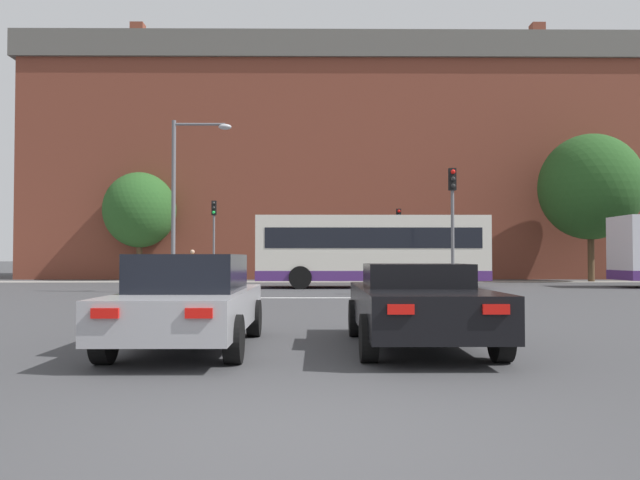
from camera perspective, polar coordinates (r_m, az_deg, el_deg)
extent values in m
plane|color=#3D3D3F|center=(5.02, -2.65, -17.59)|extent=(400.00, 400.00, 0.00)
cube|color=silver|center=(21.27, -0.96, -5.30)|extent=(7.81, 0.30, 0.01)
cube|color=gray|center=(35.20, -0.77, -3.83)|extent=(68.67, 2.50, 0.01)
cube|color=brown|center=(44.91, 2.07, 5.54)|extent=(41.28, 11.78, 13.91)
cube|color=#5B5954|center=(46.52, 2.06, 15.13)|extent=(42.11, 12.25, 1.71)
cube|color=brown|center=(47.45, -16.32, 17.26)|extent=(0.90, 0.90, 2.08)
cube|color=brown|center=(48.37, 1.71, 16.82)|extent=(0.90, 0.90, 2.08)
cube|color=brown|center=(48.21, 19.25, 16.97)|extent=(0.90, 0.90, 2.08)
cube|color=#9E9EA3|center=(9.74, -11.78, -6.19)|extent=(1.77, 4.50, 0.55)
cube|color=black|center=(9.66, -11.81, -2.94)|extent=(1.51, 2.03, 0.55)
cylinder|color=black|center=(11.30, -14.63, -6.94)|extent=(0.22, 0.64, 0.64)
cylinder|color=black|center=(11.02, -6.05, -7.12)|extent=(0.22, 0.64, 0.64)
cylinder|color=black|center=(8.64, -19.14, -8.58)|extent=(0.22, 0.64, 0.64)
cylinder|color=black|center=(8.27, -7.88, -8.97)|extent=(0.22, 0.64, 0.64)
cube|color=red|center=(7.68, -19.07, -6.35)|extent=(0.32, 0.05, 0.12)
cube|color=red|center=(7.41, -11.02, -6.58)|extent=(0.32, 0.05, 0.12)
cube|color=black|center=(9.73, 8.95, -6.08)|extent=(1.83, 4.35, 0.60)
cube|color=black|center=(9.81, 8.83, -3.23)|extent=(1.57, 1.31, 0.36)
cylinder|color=black|center=(11.00, 3.27, -7.14)|extent=(0.22, 0.64, 0.64)
cylinder|color=black|center=(11.24, 12.26, -6.98)|extent=(0.22, 0.64, 0.64)
cylinder|color=black|center=(8.32, 4.47, -8.93)|extent=(0.22, 0.64, 0.64)
cylinder|color=black|center=(8.65, 16.23, -8.60)|extent=(0.22, 0.64, 0.64)
cube|color=red|center=(7.47, 7.39, -6.31)|extent=(0.32, 0.05, 0.12)
cube|color=red|center=(7.71, 15.79, -6.12)|extent=(0.32, 0.05, 0.12)
cube|color=silver|center=(28.34, 4.69, -0.76)|extent=(10.27, 2.55, 2.87)
cube|color=#4C2870|center=(28.35, 4.70, -3.22)|extent=(10.29, 2.57, 0.44)
cube|color=black|center=(28.35, 4.69, 0.12)|extent=(9.45, 2.58, 0.90)
cylinder|color=black|center=(30.01, 10.56, -3.24)|extent=(1.00, 0.28, 1.00)
cylinder|color=black|center=(27.61, 11.53, -3.38)|extent=(1.00, 0.28, 1.00)
cylinder|color=black|center=(29.46, -1.71, -3.30)|extent=(1.00, 0.28, 1.00)
cylinder|color=black|center=(27.02, -1.82, -3.46)|extent=(1.00, 0.28, 1.00)
cylinder|color=slate|center=(34.98, 7.21, -1.14)|extent=(0.12, 0.12, 3.29)
cube|color=black|center=(35.05, 7.20, 2.20)|extent=(0.26, 0.20, 0.80)
sphere|color=red|center=(34.94, 7.23, 2.63)|extent=(0.17, 0.17, 0.17)
sphere|color=black|center=(34.92, 7.23, 2.21)|extent=(0.17, 0.17, 0.17)
sphere|color=black|center=(34.91, 7.23, 1.79)|extent=(0.17, 0.17, 0.17)
cylinder|color=slate|center=(22.94, 12.04, -0.26)|extent=(0.12, 0.12, 3.80)
cube|color=black|center=(23.11, 12.00, 5.45)|extent=(0.26, 0.20, 0.80)
sphere|color=red|center=(23.02, 12.07, 6.12)|extent=(0.17, 0.17, 0.17)
sphere|color=black|center=(22.98, 12.07, 5.49)|extent=(0.17, 0.17, 0.17)
sphere|color=black|center=(22.95, 12.08, 4.85)|extent=(0.17, 0.17, 0.17)
cylinder|color=slate|center=(34.97, -9.68, -0.78)|extent=(0.12, 0.12, 3.72)
cube|color=black|center=(35.08, -9.67, 2.91)|extent=(0.26, 0.20, 0.80)
sphere|color=black|center=(34.97, -9.70, 3.34)|extent=(0.17, 0.17, 0.17)
sphere|color=black|center=(34.95, -9.70, 2.93)|extent=(0.17, 0.17, 0.17)
sphere|color=#1ED14C|center=(34.93, -9.70, 2.51)|extent=(0.17, 0.17, 0.17)
cylinder|color=slate|center=(24.87, -13.25, 3.01)|extent=(0.16, 0.16, 6.72)
cylinder|color=slate|center=(25.13, -10.96, 10.35)|extent=(1.99, 0.10, 0.10)
ellipsoid|color=#B2B2B7|center=(24.95, -8.68, 10.19)|extent=(0.50, 0.36, 0.22)
cylinder|color=#333851|center=(36.33, 8.61, -3.06)|extent=(0.13, 0.13, 0.87)
cylinder|color=#333851|center=(36.18, 8.49, -3.06)|extent=(0.13, 0.13, 0.87)
cube|color=navy|center=(36.24, 8.55, -1.82)|extent=(0.41, 0.45, 0.69)
sphere|color=tan|center=(36.24, 8.54, -1.07)|extent=(0.26, 0.26, 0.26)
cylinder|color=#333851|center=(36.04, 13.38, -3.04)|extent=(0.13, 0.13, 0.88)
cylinder|color=#333851|center=(35.99, 13.12, -3.04)|extent=(0.13, 0.13, 0.88)
cube|color=olive|center=(36.00, 13.24, -1.78)|extent=(0.41, 0.24, 0.70)
sphere|color=tan|center=(36.00, 13.24, -1.01)|extent=(0.26, 0.26, 0.26)
cylinder|color=#333851|center=(36.72, -11.71, -3.03)|extent=(0.13, 0.13, 0.87)
cylinder|color=#333851|center=(36.61, -11.49, -3.03)|extent=(0.13, 0.13, 0.87)
cube|color=olive|center=(36.65, -11.59, -1.81)|extent=(0.46, 0.37, 0.69)
sphere|color=tan|center=(36.65, -11.59, -1.07)|extent=(0.26, 0.26, 0.26)
cylinder|color=#4C3823|center=(38.63, 23.54, -1.31)|extent=(0.36, 0.36, 2.96)
ellipsoid|color=#234C1E|center=(38.84, 23.47, 4.48)|extent=(5.74, 5.74, 6.02)
cylinder|color=#4C3823|center=(39.27, -16.19, -1.78)|extent=(0.36, 0.36, 2.40)
ellipsoid|color=#285623|center=(39.37, -16.16, 2.66)|extent=(4.35, 4.35, 4.57)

